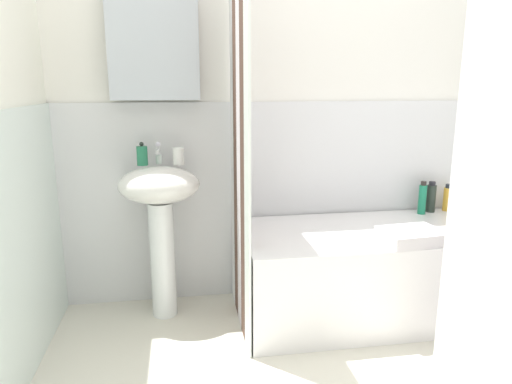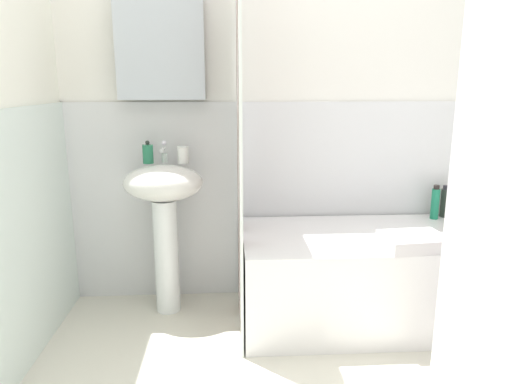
{
  "view_description": "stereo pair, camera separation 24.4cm",
  "coord_description": "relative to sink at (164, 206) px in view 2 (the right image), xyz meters",
  "views": [
    {
      "loc": [
        -0.83,
        -1.49,
        1.3
      ],
      "look_at": [
        -0.45,
        0.86,
        0.75
      ],
      "focal_mm": 32.59,
      "sensor_mm": 36.0,
      "label": 1
    },
    {
      "loc": [
        -0.59,
        -1.51,
        1.3
      ],
      "look_at": [
        -0.45,
        0.86,
        0.75
      ],
      "focal_mm": 32.59,
      "sensor_mm": 36.0,
      "label": 2
    }
  ],
  "objects": [
    {
      "name": "sink",
      "position": [
        0.0,
        0.0,
        0.0
      ],
      "size": [
        0.44,
        0.34,
        0.87
      ],
      "color": "white",
      "rests_on": "ground_plane"
    },
    {
      "name": "body_wash_bottle",
      "position": [
        1.8,
        0.14,
        -0.05
      ],
      "size": [
        0.05,
        0.05,
        0.17
      ],
      "color": "gold",
      "rests_on": "bathtub"
    },
    {
      "name": "soap_dispenser",
      "position": [
        -0.09,
        0.07,
        0.29
      ],
      "size": [
        0.06,
        0.06,
        0.13
      ],
      "color": "#257450",
      "rests_on": "sink"
    },
    {
      "name": "bathtub",
      "position": [
        1.17,
        -0.17,
        -0.38
      ],
      "size": [
        1.47,
        0.71,
        0.5
      ],
      "primitive_type": "cube",
      "color": "white",
      "rests_on": "ground_plane"
    },
    {
      "name": "faucet",
      "position": [
        -0.0,
        0.08,
        0.29
      ],
      "size": [
        0.03,
        0.12,
        0.12
      ],
      "color": "silver",
      "rests_on": "sink"
    },
    {
      "name": "shampoo_bottle",
      "position": [
        1.6,
        0.09,
        -0.03
      ],
      "size": [
        0.05,
        0.05,
        0.21
      ],
      "color": "#1C7E59",
      "rests_on": "bathtub"
    },
    {
      "name": "towel_folded",
      "position": [
        1.28,
        -0.4,
        -0.1
      ],
      "size": [
        0.33,
        0.26,
        0.07
      ],
      "primitive_type": "cube",
      "rotation": [
        0.0,
        0.0,
        0.1
      ],
      "color": "silver",
      "rests_on": "bathtub"
    },
    {
      "name": "shower_curtain",
      "position": [
        0.42,
        -0.17,
        0.37
      ],
      "size": [
        0.01,
        0.71,
        2.0
      ],
      "color": "white",
      "rests_on": "ground_plane"
    },
    {
      "name": "conditioner_bottle",
      "position": [
        1.68,
        0.13,
        -0.04
      ],
      "size": [
        0.06,
        0.06,
        0.2
      ],
      "color": "#252E27",
      "rests_on": "bathtub"
    },
    {
      "name": "wall_back_tiled",
      "position": [
        0.9,
        0.23,
        0.51
      ],
      "size": [
        3.6,
        0.18,
        2.4
      ],
      "color": "white",
      "rests_on": "ground_plane"
    },
    {
      "name": "toothbrush_cup",
      "position": [
        0.11,
        0.06,
        0.28
      ],
      "size": [
        0.06,
        0.06,
        0.09
      ],
      "primitive_type": "cylinder",
      "color": "silver",
      "rests_on": "sink"
    }
  ]
}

